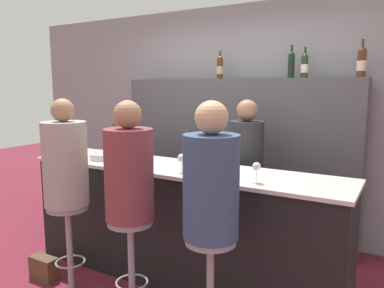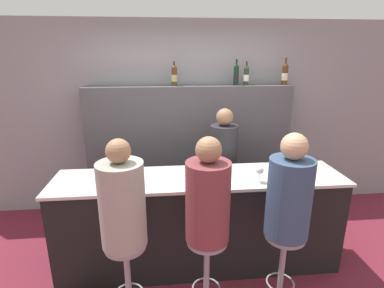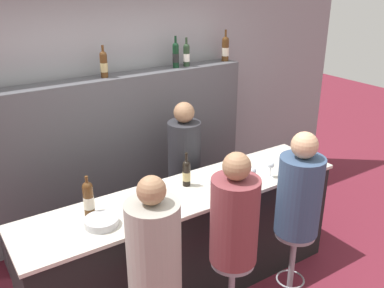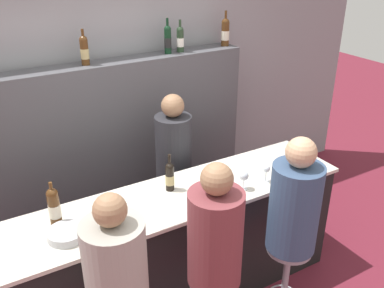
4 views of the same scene
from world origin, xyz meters
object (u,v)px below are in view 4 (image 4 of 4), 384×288
at_px(wine_bottle_counter_1, 170,176).
at_px(wine_bottle_backbar_0, 84,50).
at_px(wine_bottle_backbar_1, 168,39).
at_px(metal_bowl, 67,234).
at_px(bartender, 174,181).
at_px(wine_bottle_backbar_2, 180,39).
at_px(wine_glass_0, 198,190).
at_px(bar_stool_right, 287,265).
at_px(wine_glass_1, 244,176).
at_px(guest_seated_right, 295,203).
at_px(wine_bottle_backbar_3, 225,32).
at_px(guest_seated_left, 116,271).
at_px(guest_seated_middle, 215,233).
at_px(wine_bottle_counter_0, 54,206).
at_px(wine_glass_2, 266,170).

distance_m(wine_bottle_counter_1, wine_bottle_backbar_0, 1.34).
relative_size(wine_bottle_backbar_1, metal_bowl, 1.32).
distance_m(wine_bottle_backbar_0, bartender, 1.40).
xyz_separation_m(wine_bottle_backbar_2, wine_glass_0, (-0.60, -1.34, -0.78)).
bearing_deg(bartender, bar_stool_right, -77.64).
height_order(wine_glass_1, bartender, bartender).
height_order(wine_bottle_backbar_1, wine_glass_1, wine_bottle_backbar_1).
bearing_deg(guest_seated_right, bartender, 102.36).
relative_size(wine_bottle_backbar_3, bar_stool_right, 0.47).
relative_size(metal_bowl, guest_seated_left, 0.29).
bearing_deg(guest_seated_left, wine_bottle_backbar_3, 43.07).
bearing_deg(guest_seated_middle, metal_bowl, 144.42).
relative_size(wine_bottle_counter_0, wine_glass_2, 2.19).
xyz_separation_m(wine_bottle_backbar_2, bartender, (-0.38, -0.54, -1.17)).
relative_size(wine_glass_0, bar_stool_right, 0.21).
bearing_deg(metal_bowl, wine_glass_0, -5.91).
bearing_deg(wine_bottle_counter_1, wine_bottle_counter_0, 180.00).
bearing_deg(bar_stool_right, guest_seated_middle, 180.00).
xyz_separation_m(wine_bottle_backbar_3, wine_glass_1, (-0.72, -1.34, -0.79)).
bearing_deg(wine_glass_2, wine_bottle_counter_0, 170.04).
distance_m(wine_glass_1, metal_bowl, 1.35).
bearing_deg(wine_bottle_backbar_2, bartender, -124.95).
distance_m(metal_bowl, guest_seated_right, 1.54).
relative_size(wine_bottle_counter_0, bar_stool_right, 0.44).
xyz_separation_m(wine_bottle_backbar_2, guest_seated_right, (-0.10, -1.80, -0.79)).
height_order(metal_bowl, bar_stool_right, metal_bowl).
height_order(wine_bottle_counter_0, bartender, bartender).
bearing_deg(wine_bottle_counter_1, wine_bottle_backbar_2, 57.07).
bearing_deg(guest_seated_middle, wine_bottle_backbar_2, 67.19).
distance_m(wine_bottle_backbar_0, guest_seated_left, 2.03).
relative_size(wine_bottle_backbar_3, wine_glass_1, 2.21).
xyz_separation_m(wine_bottle_backbar_1, wine_glass_2, (0.16, -1.34, -0.79)).
bearing_deg(wine_glass_2, wine_bottle_backbar_3, 69.76).
relative_size(wine_bottle_counter_0, wine_bottle_backbar_2, 1.08).
relative_size(guest_seated_middle, bartender, 0.55).
xyz_separation_m(wine_bottle_counter_0, wine_glass_0, (0.96, -0.28, -0.03)).
relative_size(wine_bottle_backbar_1, bartender, 0.21).
bearing_deg(wine_bottle_backbar_2, wine_glass_1, -98.42).
distance_m(wine_glass_2, bartender, 0.97).
distance_m(wine_bottle_backbar_1, wine_glass_2, 1.57).
relative_size(wine_bottle_counter_0, wine_glass_0, 2.11).
distance_m(wine_bottle_backbar_2, wine_glass_2, 1.55).
xyz_separation_m(wine_glass_1, bar_stool_right, (0.10, -0.46, -0.56)).
xyz_separation_m(wine_bottle_counter_0, wine_bottle_counter_1, (0.87, -0.00, -0.02)).
height_order(guest_seated_left, bar_stool_right, guest_seated_left).
height_order(wine_bottle_backbar_3, guest_seated_middle, wine_bottle_backbar_3).
distance_m(wine_bottle_counter_0, guest_seated_right, 1.63).
bearing_deg(wine_bottle_counter_1, wine_glass_2, -21.29).
bearing_deg(wine_bottle_backbar_1, bartender, -114.41).
relative_size(wine_bottle_backbar_2, wine_glass_0, 1.96).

